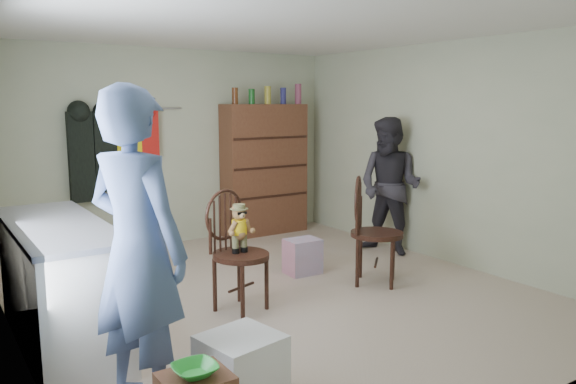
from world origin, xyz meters
TOP-DOWN VIEW (x-y plane):
  - ground_plane at (0.00, 0.00)m, footprint 5.00×5.00m
  - room_walls at (0.00, 0.53)m, footprint 5.00×5.00m
  - counter at (-1.95, 0.00)m, footprint 0.64×1.86m
  - bowl at (-1.71, -1.92)m, footprint 0.22×0.22m
  - plastic_tub at (-1.23, -1.50)m, footprint 0.51×0.49m
  - chair_front at (-0.50, -0.11)m, footprint 0.60×0.60m
  - chair_far at (0.98, -0.21)m, footprint 0.69×0.69m
  - striped_bag at (0.59, 0.44)m, footprint 0.37×0.29m
  - person_left at (-1.74, -1.21)m, footprint 0.72×0.83m
  - person_right at (1.95, 0.54)m, footprint 0.86×0.97m
  - dresser at (1.25, 2.30)m, footprint 1.20×0.39m
  - coat_rack at (-0.83, 2.38)m, footprint 1.42×0.12m

SIDE VIEW (x-z plane):
  - ground_plane at x=0.00m, z-range 0.00..0.00m
  - striped_bag at x=0.59m, z-range 0.00..0.38m
  - plastic_tub at x=-1.23m, z-range 0.00..0.42m
  - counter at x=-1.95m, z-range 0.00..0.94m
  - bowl at x=-1.71m, z-range 0.48..0.54m
  - chair_far at x=0.98m, z-range 0.04..1.14m
  - chair_front at x=-0.50m, z-range 0.08..1.16m
  - person_right at x=1.95m, z-range 0.00..1.65m
  - dresser at x=1.25m, z-range -0.13..1.95m
  - person_left at x=-1.74m, z-range 0.00..1.93m
  - coat_rack at x=-0.83m, z-range 0.70..1.80m
  - room_walls at x=0.00m, z-range -0.92..4.08m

